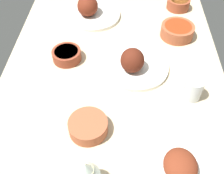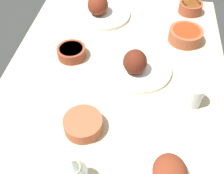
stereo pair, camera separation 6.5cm
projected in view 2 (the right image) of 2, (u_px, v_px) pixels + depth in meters
dining_table at (112, 94)px, 102.43cm from camera, size 140.00×90.00×4.00cm
plate_center_main at (137, 66)px, 105.35cm from camera, size 26.28×26.28×11.03cm
plate_near_viewer at (101, 10)px, 131.62cm from camera, size 26.83×26.83×10.77cm
plate_far_side at (167, 170)px, 77.71cm from camera, size 29.88×29.88×8.03cm
bowl_soup at (190, 7)px, 134.00cm from camera, size 11.62×11.62×5.33cm
bowl_sauce at (185, 35)px, 118.70cm from camera, size 15.05×15.05×5.63cm
bowl_onions at (72, 52)px, 111.94cm from camera, size 12.10×12.10×4.51cm
bowl_cream at (83, 124)px, 87.79cm from camera, size 13.13×13.13×4.79cm
wine_glass at (73, 168)px, 69.88cm from camera, size 7.60×7.60×14.00cm
water_tumbler at (194, 95)px, 93.76cm from camera, size 6.53×6.53×8.77cm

